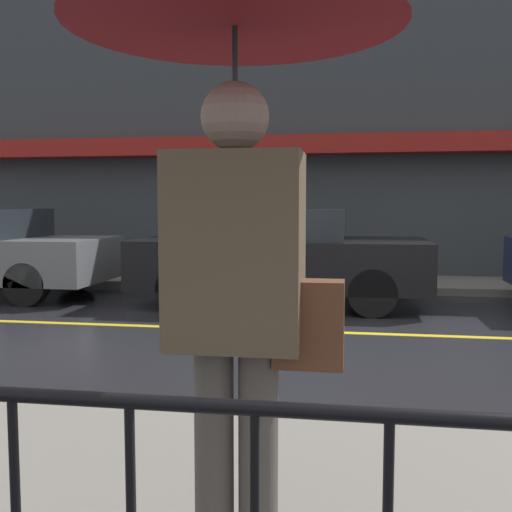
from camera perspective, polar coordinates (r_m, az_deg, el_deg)
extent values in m
plane|color=black|center=(7.02, 7.41, -7.25)|extent=(80.00, 80.00, 0.00)
cube|color=slate|center=(10.94, 8.10, -2.55)|extent=(28.00, 1.80, 0.12)
cube|color=gold|center=(7.02, 7.41, -7.22)|extent=(25.20, 0.12, 0.01)
cube|color=#383D42|center=(12.03, 8.40, 13.33)|extent=(28.00, 0.30, 6.49)
cube|color=maroon|center=(11.53, 8.32, 10.47)|extent=(16.80, 0.55, 0.35)
cylinder|color=black|center=(1.37, -0.12, -14.30)|extent=(12.00, 0.04, 0.04)
cylinder|color=#4C4742|center=(2.27, -4.00, -19.07)|extent=(0.14, 0.14, 0.85)
cylinder|color=#4C4742|center=(2.24, 0.22, -19.38)|extent=(0.14, 0.14, 0.85)
cube|color=brown|center=(2.06, -1.97, 0.50)|extent=(0.46, 0.28, 0.68)
sphere|color=gray|center=(2.08, -2.01, 13.11)|extent=(0.23, 0.23, 0.23)
cylinder|color=#262628|center=(2.07, -2.00, 10.95)|extent=(0.02, 0.02, 0.75)
cube|color=brown|center=(2.06, 5.03, -6.46)|extent=(0.24, 0.12, 0.30)
cylinder|color=black|center=(10.70, -16.77, -1.49)|extent=(0.64, 0.22, 0.64)
cylinder|color=black|center=(9.33, -20.99, -2.52)|extent=(0.64, 0.22, 0.64)
cube|color=black|center=(8.87, 2.42, -0.61)|extent=(4.22, 1.94, 0.69)
cube|color=#1E2328|center=(8.86, 1.35, 3.06)|extent=(2.20, 1.79, 0.44)
cylinder|color=black|center=(9.70, 10.73, -1.99)|extent=(0.64, 0.22, 0.64)
cylinder|color=black|center=(8.00, 11.03, -3.46)|extent=(0.64, 0.22, 0.64)
cylinder|color=black|center=(9.98, -4.47, -1.73)|extent=(0.64, 0.22, 0.64)
cylinder|color=black|center=(8.33, -7.29, -3.07)|extent=(0.64, 0.22, 0.64)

